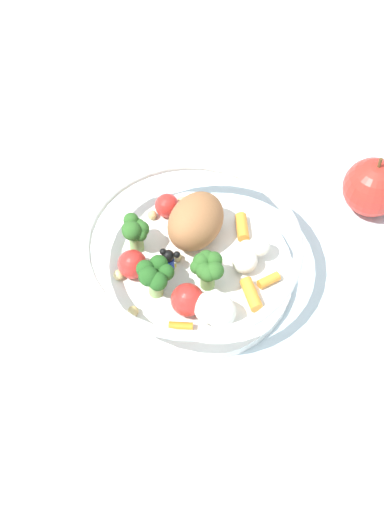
{
  "coord_description": "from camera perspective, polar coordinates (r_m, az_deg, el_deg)",
  "views": [
    {
      "loc": [
        -0.01,
        -0.45,
        0.63
      ],
      "look_at": [
        0.02,
        -0.01,
        0.03
      ],
      "focal_mm": 51.28,
      "sensor_mm": 36.0,
      "label": 1
    }
  ],
  "objects": [
    {
      "name": "food_container",
      "position": [
        0.74,
        0.06,
        0.02
      ],
      "size": [
        0.22,
        0.22,
        0.06
      ],
      "color": "white",
      "rests_on": "ground_plane"
    },
    {
      "name": "ground_plane",
      "position": [
        0.77,
        -1.19,
        -0.8
      ],
      "size": [
        2.4,
        2.4,
        0.0
      ],
      "primitive_type": "plane",
      "color": "silver"
    },
    {
      "name": "loose_apple",
      "position": [
        0.82,
        13.91,
        5.23
      ],
      "size": [
        0.07,
        0.07,
        0.08
      ],
      "color": "red",
      "rests_on": "ground_plane"
    }
  ]
}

